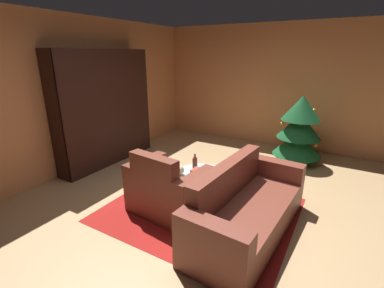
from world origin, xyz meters
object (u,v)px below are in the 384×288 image
book_stack_on_table (199,173)px  bottle_on_table (195,163)px  bookshelf_unit (111,109)px  coffee_table (202,177)px  armchair_red (168,191)px  decorated_tree (299,129)px  couch_red (246,210)px

book_stack_on_table → bottle_on_table: bottle_on_table is taller
bookshelf_unit → coffee_table: bearing=-16.0°
bookshelf_unit → coffee_table: bookshelf_unit is taller
bookshelf_unit → coffee_table: size_ratio=2.66×
bookshelf_unit → bottle_on_table: 2.27m
armchair_red → book_stack_on_table: armchair_red is taller
bookshelf_unit → armchair_red: bookshelf_unit is taller
armchair_red → book_stack_on_table: size_ratio=4.84×
bookshelf_unit → armchair_red: (2.03, -1.05, -0.72)m
armchair_red → decorated_tree: (1.13, 2.73, 0.36)m
book_stack_on_table → bottle_on_table: size_ratio=1.01×
coffee_table → decorated_tree: decorated_tree is taller
couch_red → bottle_on_table: (-0.90, 0.37, 0.27)m
armchair_red → coffee_table: (0.30, 0.38, 0.12)m
coffee_table → armchair_red: bearing=-128.5°
armchair_red → bookshelf_unit: bearing=152.8°
decorated_tree → coffee_table: bearing=-109.5°
coffee_table → decorated_tree: (0.83, 2.35, 0.24)m
armchair_red → coffee_table: armchair_red is taller
armchair_red → decorated_tree: 2.98m
armchair_red → coffee_table: 0.50m
couch_red → coffee_table: (-0.73, 0.24, 0.15)m
coffee_table → bottle_on_table: bearing=144.4°
decorated_tree → armchair_red: bearing=-112.6°
couch_red → bookshelf_unit: bearing=163.5°
bookshelf_unit → decorated_tree: bookshelf_unit is taller
armchair_red → decorated_tree: size_ratio=0.84×
armchair_red → coffee_table: bearing=51.5°
coffee_table → decorated_tree: size_ratio=0.61×
armchair_red → couch_red: size_ratio=0.55×
armchair_red → bottle_on_table: bearing=76.4°
bookshelf_unit → book_stack_on_table: 2.47m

